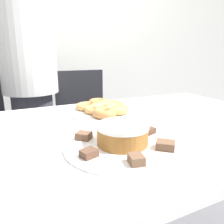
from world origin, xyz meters
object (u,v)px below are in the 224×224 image
office_chair_right (86,132)px  frosted_cake (122,134)px  plate_cake (122,145)px  plate_donuts (105,112)px  person_standing (31,87)px

office_chair_right → frosted_cake: (-0.21, -1.00, 0.36)m
office_chair_right → frosted_cake: bearing=-99.0°
plate_cake → plate_donuts: 0.42m
plate_donuts → frosted_cake: bearing=-106.4°
person_standing → plate_donuts: size_ratio=4.30×
plate_donuts → frosted_cake: size_ratio=2.15×
person_standing → plate_cake: (0.16, -1.15, -0.04)m
person_standing → frosted_cake: size_ratio=9.27×
plate_donuts → frosted_cake: frosted_cake is taller
plate_cake → person_standing: bearing=97.9°
plate_cake → plate_donuts: bearing=73.6°
plate_cake → frosted_cake: size_ratio=2.26×
office_chair_right → plate_donuts: 0.69m
frosted_cake → person_standing: bearing=97.9°
plate_cake → plate_donuts: (0.12, 0.40, 0.00)m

